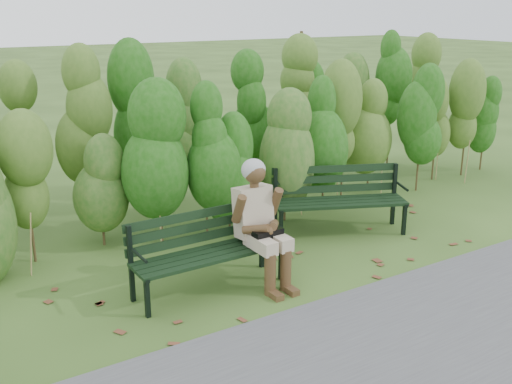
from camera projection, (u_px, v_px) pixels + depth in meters
ground at (273, 265)px, 6.59m from camera, size 80.00×80.00×0.00m
footpath at (424, 360)px, 4.81m from camera, size 60.00×2.50×0.01m
hedge_band at (194, 125)px, 7.73m from camera, size 11.04×1.67×2.42m
leaf_litter at (262, 273)px, 6.38m from camera, size 5.81×2.02×0.01m
bench_left at (205, 245)px, 5.95m from camera, size 1.55×0.52×0.78m
bench_right at (338, 194)px, 7.48m from camera, size 1.70×1.13×0.81m
seated_woman at (260, 217)px, 6.02m from camera, size 0.53×0.78×1.27m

